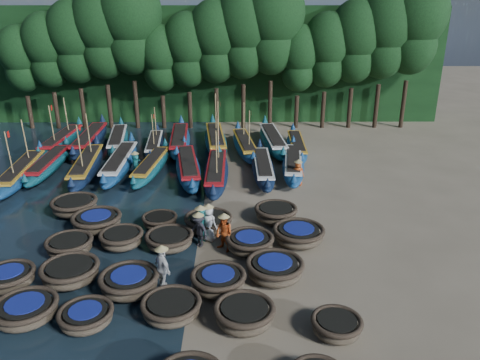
{
  "coord_description": "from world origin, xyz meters",
  "views": [
    {
      "loc": [
        1.79,
        -19.8,
        10.49
      ],
      "look_at": [
        1.98,
        3.93,
        1.3
      ],
      "focal_mm": 35.0,
      "sensor_mm": 36.0,
      "label": 1
    }
  ],
  "objects_px": {
    "coracle_23": "(208,222)",
    "long_boat_4": "(151,166)",
    "coracle_8": "(244,314)",
    "long_boat_13": "(179,140)",
    "long_boat_0": "(21,172)",
    "coracle_5": "(26,310)",
    "long_boat_8": "(293,164)",
    "coracle_9": "(337,326)",
    "coracle_15": "(70,246)",
    "coracle_19": "(299,234)",
    "long_boat_6": "(216,172)",
    "long_boat_9": "(62,141)",
    "long_boat_14": "(216,140)",
    "long_boat_5": "(188,167)",
    "fisherman_3": "(199,229)",
    "long_boat_17": "(297,146)",
    "fisherman_1": "(201,223)",
    "coracle_7": "(171,308)",
    "coracle_24": "(276,213)",
    "coracle_18": "(250,243)",
    "coracle_10": "(9,278)",
    "long_boat_3": "(120,163)",
    "fisherman_6": "(298,172)",
    "coracle_22": "(160,221)",
    "long_boat_10": "(90,140)",
    "long_boat_16": "(273,141)",
    "fisherman_5": "(136,164)",
    "coracle_14": "(275,269)",
    "coracle_11": "(70,272)",
    "coracle_17": "(169,240)",
    "long_boat_12": "(154,145)",
    "fisherman_4": "(163,267)",
    "coracle_6": "(86,316)",
    "coracle_21": "(97,221)",
    "coracle_13": "(218,281)",
    "coracle_16": "(122,238)",
    "coracle_12": "(129,282)",
    "long_boat_11": "(118,140)",
    "long_boat_7": "(263,168)",
    "coracle_20": "(74,206)",
    "long_boat_1": "(49,164)",
    "fisherman_0": "(208,222)"
  },
  "relations": [
    {
      "from": "coracle_23",
      "to": "long_boat_4",
      "type": "relative_size",
      "value": 0.36
    },
    {
      "from": "coracle_8",
      "to": "long_boat_13",
      "type": "distance_m",
      "value": 21.13
    },
    {
      "from": "long_boat_13",
      "to": "long_boat_0",
      "type": "bearing_deg",
      "value": -147.01
    },
    {
      "from": "coracle_5",
      "to": "long_boat_8",
      "type": "distance_m",
      "value": 18.56
    },
    {
      "from": "coracle_9",
      "to": "coracle_15",
      "type": "bearing_deg",
      "value": 153.0
    },
    {
      "from": "coracle_19",
      "to": "long_boat_6",
      "type": "relative_size",
      "value": 0.28
    },
    {
      "from": "long_boat_9",
      "to": "long_boat_14",
      "type": "relative_size",
      "value": 0.93
    },
    {
      "from": "long_boat_5",
      "to": "fisherman_3",
      "type": "relative_size",
      "value": 4.74
    },
    {
      "from": "long_boat_17",
      "to": "fisherman_1",
      "type": "bearing_deg",
      "value": -112.25
    },
    {
      "from": "coracle_7",
      "to": "long_boat_5",
      "type": "relative_size",
      "value": 0.27
    },
    {
      "from": "coracle_24",
      "to": "coracle_5",
      "type": "bearing_deg",
      "value": -140.39
    },
    {
      "from": "coracle_8",
      "to": "long_boat_17",
      "type": "xyz_separation_m",
      "value": [
        4.15,
        19.43,
        0.04
      ]
    },
    {
      "from": "coracle_8",
      "to": "coracle_18",
      "type": "relative_size",
      "value": 1.07
    },
    {
      "from": "coracle_10",
      "to": "long_boat_3",
      "type": "bearing_deg",
      "value": 84.5
    },
    {
      "from": "long_boat_5",
      "to": "fisherman_6",
      "type": "distance_m",
      "value": 6.96
    },
    {
      "from": "coracle_22",
      "to": "long_boat_10",
      "type": "height_order",
      "value": "long_boat_10"
    },
    {
      "from": "coracle_10",
      "to": "long_boat_10",
      "type": "xyz_separation_m",
      "value": [
        -2.21,
        18.41,
        0.19
      ]
    },
    {
      "from": "coracle_23",
      "to": "long_boat_8",
      "type": "xyz_separation_m",
      "value": [
        5.03,
        8.16,
        0.1
      ]
    },
    {
      "from": "long_boat_16",
      "to": "fisherman_5",
      "type": "relative_size",
      "value": 5.23
    },
    {
      "from": "long_boat_5",
      "to": "long_boat_8",
      "type": "relative_size",
      "value": 1.06
    },
    {
      "from": "coracle_5",
      "to": "coracle_14",
      "type": "height_order",
      "value": "coracle_14"
    },
    {
      "from": "long_boat_6",
      "to": "fisherman_6",
      "type": "relative_size",
      "value": 4.88
    },
    {
      "from": "long_boat_10",
      "to": "coracle_11",
      "type": "bearing_deg",
      "value": -78.48
    },
    {
      "from": "coracle_17",
      "to": "coracle_24",
      "type": "distance_m",
      "value": 5.65
    },
    {
      "from": "long_boat_12",
      "to": "fisherman_4",
      "type": "height_order",
      "value": "long_boat_12"
    },
    {
      "from": "coracle_8",
      "to": "long_boat_17",
      "type": "height_order",
      "value": "long_boat_17"
    },
    {
      "from": "long_boat_5",
      "to": "long_boat_16",
      "type": "bearing_deg",
      "value": 36.08
    },
    {
      "from": "coracle_6",
      "to": "long_boat_10",
      "type": "distance_m",
      "value": 21.56
    },
    {
      "from": "coracle_15",
      "to": "coracle_21",
      "type": "height_order",
      "value": "coracle_21"
    },
    {
      "from": "coracle_13",
      "to": "coracle_21",
      "type": "xyz_separation_m",
      "value": [
        -6.05,
        5.1,
        0.03
      ]
    },
    {
      "from": "coracle_24",
      "to": "coracle_18",
      "type": "bearing_deg",
      "value": -114.8
    },
    {
      "from": "coracle_16",
      "to": "fisherman_4",
      "type": "distance_m",
      "value": 4.05
    },
    {
      "from": "coracle_10",
      "to": "long_boat_16",
      "type": "xyz_separation_m",
      "value": [
        11.56,
        18.13,
        0.17
      ]
    },
    {
      "from": "coracle_11",
      "to": "coracle_12",
      "type": "relative_size",
      "value": 0.97
    },
    {
      "from": "long_boat_10",
      "to": "coracle_13",
      "type": "bearing_deg",
      "value": -63.48
    },
    {
      "from": "long_boat_3",
      "to": "coracle_14",
      "type": "bearing_deg",
      "value": -55.45
    },
    {
      "from": "coracle_14",
      "to": "long_boat_11",
      "type": "height_order",
      "value": "long_boat_11"
    },
    {
      "from": "long_boat_7",
      "to": "long_boat_12",
      "type": "height_order",
      "value": "long_boat_12"
    },
    {
      "from": "fisherman_5",
      "to": "coracle_10",
      "type": "bearing_deg",
      "value": 164.72
    },
    {
      "from": "coracle_20",
      "to": "long_boat_1",
      "type": "xyz_separation_m",
      "value": [
        -3.72,
        6.42,
        0.05
      ]
    },
    {
      "from": "coracle_14",
      "to": "coracle_8",
      "type": "bearing_deg",
      "value": -113.79
    },
    {
      "from": "long_boat_14",
      "to": "coracle_20",
      "type": "bearing_deg",
      "value": -126.24
    },
    {
      "from": "long_boat_0",
      "to": "coracle_17",
      "type": "bearing_deg",
      "value": -44.69
    },
    {
      "from": "long_boat_1",
      "to": "long_boat_6",
      "type": "xyz_separation_m",
      "value": [
        10.91,
        -1.67,
        0.05
      ]
    },
    {
      "from": "coracle_6",
      "to": "long_boat_5",
      "type": "distance_m",
      "value": 14.8
    },
    {
      "from": "fisherman_6",
      "to": "long_boat_16",
      "type": "bearing_deg",
      "value": -82.65
    },
    {
      "from": "coracle_8",
      "to": "coracle_24",
      "type": "bearing_deg",
      "value": 77.98
    },
    {
      "from": "coracle_21",
      "to": "fisherman_1",
      "type": "height_order",
      "value": "fisherman_1"
    },
    {
      "from": "coracle_19",
      "to": "long_boat_0",
      "type": "distance_m",
      "value": 17.95
    },
    {
      "from": "long_boat_17",
      "to": "fisherman_0",
      "type": "bearing_deg",
      "value": -111.42
    }
  ]
}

